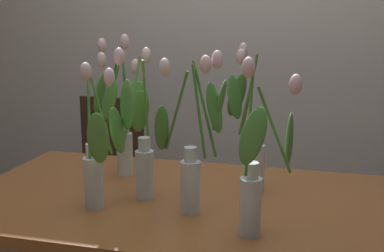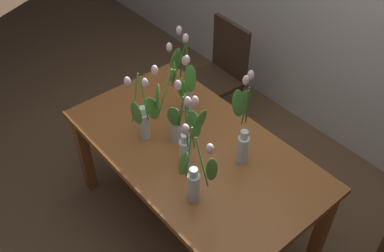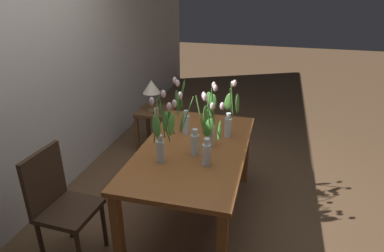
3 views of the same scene
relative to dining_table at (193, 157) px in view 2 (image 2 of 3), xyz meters
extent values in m
plane|color=brown|center=(0.00, 0.00, -0.65)|extent=(18.00, 18.00, 0.00)
cube|color=brown|center=(0.00, 0.00, 0.07)|extent=(1.60, 0.90, 0.04)
cube|color=brown|center=(-0.74, -0.39, -0.30)|extent=(0.07, 0.07, 0.70)
cube|color=brown|center=(-0.74, 0.39, -0.30)|extent=(0.07, 0.07, 0.70)
cube|color=brown|center=(0.74, 0.39, -0.30)|extent=(0.07, 0.07, 0.70)
cylinder|color=silver|center=(0.30, -0.25, 0.18)|extent=(0.07, 0.07, 0.18)
cylinder|color=silver|center=(0.30, -0.25, 0.30)|extent=(0.04, 0.04, 0.05)
cylinder|color=silver|center=(0.30, -0.25, 0.15)|extent=(0.06, 0.06, 0.11)
cylinder|color=#478433|center=(0.29, -0.27, 0.45)|extent=(0.02, 0.04, 0.31)
ellipsoid|color=silver|center=(0.29, -0.29, 0.61)|extent=(0.04, 0.04, 0.06)
ellipsoid|color=#4C8E38|center=(0.31, -0.32, 0.42)|extent=(0.11, 0.05, 0.18)
cylinder|color=#478433|center=(0.36, -0.25, 0.42)|extent=(0.11, 0.01, 0.25)
ellipsoid|color=silver|center=(0.42, -0.26, 0.56)|extent=(0.04, 0.04, 0.06)
ellipsoid|color=#4C8E38|center=(0.40, -0.23, 0.39)|extent=(0.03, 0.10, 0.18)
cylinder|color=silver|center=(-0.12, -0.04, 0.18)|extent=(0.07, 0.07, 0.18)
cylinder|color=silver|center=(-0.12, -0.04, 0.30)|extent=(0.04, 0.04, 0.05)
cylinder|color=silver|center=(-0.12, -0.04, 0.15)|extent=(0.06, 0.06, 0.11)
cylinder|color=#56933D|center=(-0.13, 0.02, 0.45)|extent=(0.03, 0.11, 0.30)
ellipsoid|color=silver|center=(-0.14, 0.07, 0.60)|extent=(0.04, 0.04, 0.06)
ellipsoid|color=#4C8E38|center=(-0.17, 0.05, 0.40)|extent=(0.10, 0.06, 0.18)
cylinder|color=#56933D|center=(-0.14, -0.09, 0.45)|extent=(0.05, 0.09, 0.31)
ellipsoid|color=silver|center=(-0.16, -0.13, 0.61)|extent=(0.04, 0.04, 0.06)
ellipsoid|color=#4C8E38|center=(-0.14, -0.14, 0.46)|extent=(0.08, 0.07, 0.18)
cylinder|color=silver|center=(-0.29, 0.20, 0.18)|extent=(0.07, 0.07, 0.18)
cylinder|color=silver|center=(-0.29, 0.20, 0.30)|extent=(0.04, 0.04, 0.05)
cylinder|color=silver|center=(-0.29, 0.20, 0.15)|extent=(0.06, 0.06, 0.11)
cylinder|color=#3D752D|center=(-0.24, 0.15, 0.42)|extent=(0.09, 0.09, 0.25)
ellipsoid|color=silver|center=(-0.20, 0.10, 0.56)|extent=(0.04, 0.04, 0.06)
ellipsoid|color=#4C8E38|center=(-0.19, 0.14, 0.42)|extent=(0.08, 0.08, 0.17)
cylinder|color=#3D752D|center=(-0.32, 0.14, 0.44)|extent=(0.05, 0.09, 0.28)
ellipsoid|color=silver|center=(-0.33, 0.10, 0.58)|extent=(0.04, 0.04, 0.06)
ellipsoid|color=#4C8E38|center=(-0.31, 0.09, 0.43)|extent=(0.12, 0.05, 0.18)
cylinder|color=#3D752D|center=(-0.34, 0.20, 0.46)|extent=(0.09, 0.02, 0.33)
ellipsoid|color=silver|center=(-0.38, 0.21, 0.63)|extent=(0.04, 0.04, 0.06)
ellipsoid|color=#4C8E38|center=(-0.39, 0.18, 0.44)|extent=(0.06, 0.09, 0.18)
cylinder|color=#3D752D|center=(-0.27, 0.18, 0.47)|extent=(0.03, 0.03, 0.36)
ellipsoid|color=silver|center=(-0.26, 0.16, 0.65)|extent=(0.04, 0.04, 0.06)
ellipsoid|color=#4C8E38|center=(-0.23, 0.16, 0.41)|extent=(0.09, 0.07, 0.18)
cylinder|color=silver|center=(0.08, -0.13, 0.18)|extent=(0.07, 0.07, 0.18)
cylinder|color=silver|center=(0.08, -0.13, 0.30)|extent=(0.04, 0.04, 0.05)
cylinder|color=silver|center=(0.08, -0.13, 0.15)|extent=(0.06, 0.06, 0.11)
cylinder|color=#3D752D|center=(0.02, -0.11, 0.44)|extent=(0.09, 0.05, 0.28)
ellipsoid|color=silver|center=(-0.02, -0.09, 0.58)|extent=(0.04, 0.04, 0.06)
ellipsoid|color=#427F33|center=(-0.02, -0.12, 0.38)|extent=(0.06, 0.12, 0.18)
cylinder|color=#3D752D|center=(0.13, -0.13, 0.45)|extent=(0.09, 0.01, 0.31)
ellipsoid|color=silver|center=(0.17, -0.13, 0.61)|extent=(0.04, 0.04, 0.06)
ellipsoid|color=#427F33|center=(0.17, -0.10, 0.46)|extent=(0.05, 0.11, 0.18)
cylinder|color=#3D752D|center=(0.11, -0.14, 0.44)|extent=(0.06, 0.03, 0.30)
ellipsoid|color=silver|center=(0.13, -0.15, 0.60)|extent=(0.04, 0.04, 0.06)
ellipsoid|color=#427F33|center=(0.16, -0.13, 0.46)|extent=(0.07, 0.09, 0.18)
cylinder|color=silver|center=(-0.26, -0.17, 0.18)|extent=(0.07, 0.07, 0.18)
cylinder|color=silver|center=(-0.26, -0.17, 0.30)|extent=(0.04, 0.04, 0.05)
cylinder|color=silver|center=(-0.26, -0.17, 0.15)|extent=(0.06, 0.06, 0.11)
cylinder|color=#3D752D|center=(-0.21, -0.18, 0.42)|extent=(0.08, 0.03, 0.25)
ellipsoid|color=silver|center=(-0.17, -0.19, 0.55)|extent=(0.04, 0.04, 0.06)
ellipsoid|color=#4C8E38|center=(-0.17, -0.16, 0.37)|extent=(0.05, 0.11, 0.18)
cylinder|color=#3D752D|center=(-0.24, -0.22, 0.43)|extent=(0.05, 0.10, 0.27)
ellipsoid|color=silver|center=(-0.22, -0.27, 0.58)|extent=(0.04, 0.04, 0.06)
ellipsoid|color=#4C8E38|center=(-0.19, -0.25, 0.36)|extent=(0.07, 0.06, 0.17)
cylinder|color=silver|center=(0.27, 0.14, 0.18)|extent=(0.07, 0.07, 0.18)
cylinder|color=silver|center=(0.27, 0.14, 0.30)|extent=(0.04, 0.04, 0.05)
cylinder|color=silver|center=(0.27, 0.14, 0.15)|extent=(0.06, 0.06, 0.11)
cylinder|color=#478433|center=(0.22, 0.17, 0.44)|extent=(0.07, 0.06, 0.30)
ellipsoid|color=silver|center=(0.19, 0.19, 0.60)|extent=(0.04, 0.04, 0.06)
ellipsoid|color=#427F33|center=(0.17, 0.17, 0.45)|extent=(0.09, 0.07, 0.18)
cylinder|color=#478433|center=(0.23, 0.18, 0.46)|extent=(0.07, 0.08, 0.32)
ellipsoid|color=silver|center=(0.20, 0.22, 0.62)|extent=(0.04, 0.04, 0.06)
ellipsoid|color=#427F33|center=(0.18, 0.20, 0.45)|extent=(0.11, 0.08, 0.18)
cube|color=#382619|center=(-0.71, 0.80, -0.20)|extent=(0.42, 0.42, 0.04)
cylinder|color=#382619|center=(-0.55, 0.62, -0.43)|extent=(0.04, 0.04, 0.43)
cylinder|color=#382619|center=(-0.89, 0.64, -0.43)|extent=(0.04, 0.04, 0.43)
cylinder|color=#382619|center=(-0.53, 0.96, -0.43)|extent=(0.04, 0.04, 0.43)
cylinder|color=#382619|center=(-0.87, 0.98, -0.43)|extent=(0.04, 0.04, 0.43)
cube|color=#382619|center=(-0.70, 0.98, 0.05)|extent=(0.40, 0.06, 0.46)
cube|color=brown|center=(1.04, 0.62, -0.39)|extent=(0.04, 0.04, 0.51)
camera|label=1|loc=(0.47, -1.61, 0.74)|focal=44.84mm
camera|label=2|loc=(1.39, -1.17, 1.90)|focal=40.01mm
camera|label=3|loc=(-2.48, -0.63, 1.43)|focal=31.33mm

